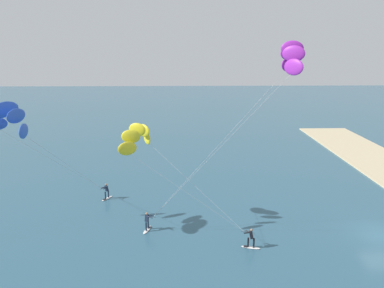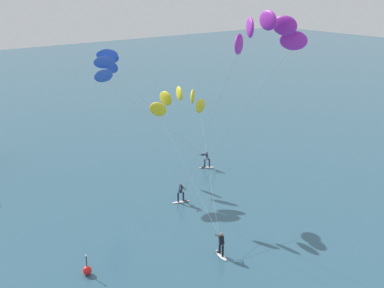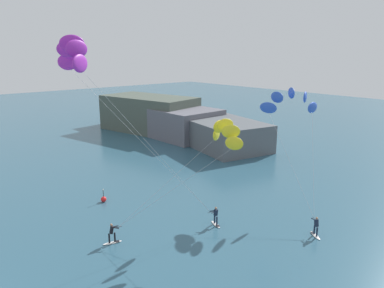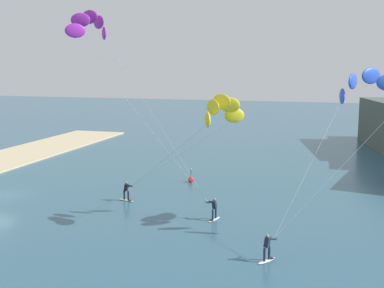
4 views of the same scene
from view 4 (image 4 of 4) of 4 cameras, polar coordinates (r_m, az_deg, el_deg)
name	(u,v)px [view 4 (image 4 of 4)]	position (r m, az deg, el deg)	size (l,w,h in m)	color
ground_plane	(0,196)	(47.07, -21.22, -5.59)	(240.00, 240.00, 0.00)	#2D566B
kitesurfer_nearshore	(216,114)	(35.56, 2.80, 3.42)	(6.12, 11.12, 9.42)	white
kitesurfer_mid_water	(95,33)	(41.23, -11.07, 12.47)	(5.44, 12.37, 15.77)	white
kitesurfer_far_out	(367,92)	(34.73, 19.50, 5.61)	(10.18, 8.94, 11.29)	white
marker_buoy	(191,179)	(48.82, -0.12, -4.08)	(0.56, 0.56, 1.38)	red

